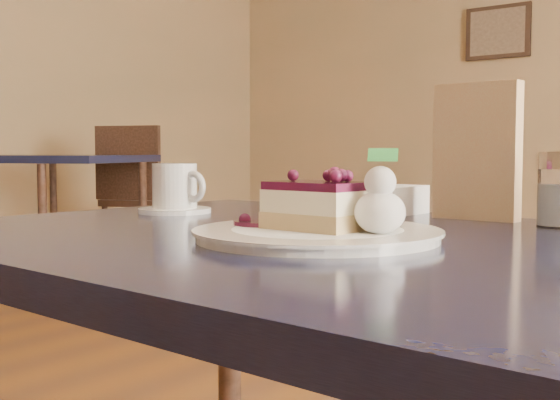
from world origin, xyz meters
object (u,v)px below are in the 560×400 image
Objects in this scene: cheesecake_slice at (317,206)px; bg_table_far_left at (50,276)px; main_table at (340,296)px; coffee_set at (176,191)px; dessert_plate at (317,235)px.

cheesecake_slice is 0.06× the size of bg_table_far_left.
main_table is at bearing -50.50° from bg_table_far_left.
coffee_set is at bearing -52.26° from bg_table_far_left.
main_table is 4.10× the size of dessert_plate.
bg_table_far_left is (-3.05, 1.67, -0.55)m from main_table.
main_table is 0.12m from cheesecake_slice.
main_table is at bearing 90.00° from cheesecake_slice.
main_table is 0.61× the size of bg_table_far_left.
main_table is at bearing -15.03° from coffee_set.
main_table is 0.09m from dessert_plate.
main_table is 3.52m from bg_table_far_left.
dessert_plate is 0.03m from cheesecake_slice.
cheesecake_slice is at bearing -21.25° from coffee_set.
coffee_set is at bearing 158.75° from dessert_plate.
dessert_plate is at bearing -90.00° from main_table.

